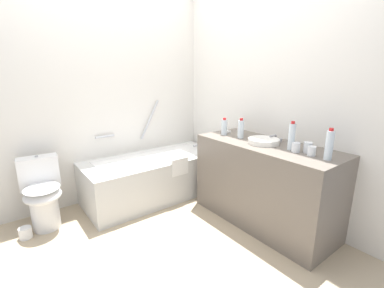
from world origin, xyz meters
TOP-DOWN VIEW (x-y plane):
  - ground_plane at (0.00, 0.00)m, footprint 3.65×3.65m
  - wall_back_tiled at (0.00, 1.25)m, footprint 3.05×0.10m
  - wall_right_mirror at (1.37, 0.00)m, footprint 0.10×2.79m
  - bathtub at (0.43, 0.83)m, footprint 1.68×0.74m
  - toilet at (-0.78, 0.89)m, footprint 0.39×0.52m
  - vanity_counter at (1.03, -0.36)m, footprint 0.59×1.43m
  - sink_basin at (1.01, -0.34)m, footprint 0.30×0.30m
  - sink_faucet at (1.18, -0.34)m, footprint 0.11×0.15m
  - water_bottle_0 at (1.03, -0.62)m, footprint 0.06×0.06m
  - water_bottle_1 at (0.96, 0.17)m, footprint 0.06×0.06m
  - water_bottle_2 at (1.01, -0.96)m, footprint 0.06×0.06m
  - water_bottle_3 at (0.99, -0.05)m, footprint 0.06×0.06m
  - drinking_glass_0 at (1.05, 0.01)m, footprint 0.06×0.06m
  - drinking_glass_1 at (1.06, -0.76)m, footprint 0.07×0.07m
  - drinking_glass_2 at (1.01, -0.82)m, footprint 0.07×0.07m
  - drinking_glass_3 at (1.00, -0.69)m, footprint 0.07×0.07m
  - soap_dish at (1.06, 0.23)m, footprint 0.09×0.06m
  - toilet_paper_roll at (-0.98, 0.78)m, footprint 0.11×0.11m

SIDE VIEW (x-z plane):
  - ground_plane at x=0.00m, z-range 0.00..0.00m
  - toilet_paper_roll at x=-0.98m, z-range 0.00..0.11m
  - bathtub at x=0.43m, z-range -0.30..0.85m
  - toilet at x=-0.78m, z-range 0.00..0.70m
  - vanity_counter at x=1.03m, z-range 0.00..0.84m
  - soap_dish at x=1.06m, z-range 0.84..0.86m
  - sink_basin at x=1.01m, z-range 0.84..0.89m
  - sink_faucet at x=1.18m, z-range 0.83..0.90m
  - drinking_glass_2 at x=1.01m, z-range 0.84..0.92m
  - drinking_glass_0 at x=1.05m, z-range 0.84..0.92m
  - drinking_glass_3 at x=1.00m, z-range 0.84..0.92m
  - drinking_glass_1 at x=1.06m, z-range 0.84..0.93m
  - water_bottle_1 at x=0.96m, z-range 0.83..1.02m
  - water_bottle_3 at x=0.99m, z-range 0.83..1.04m
  - water_bottle_2 at x=1.01m, z-range 0.83..1.08m
  - water_bottle_0 at x=1.03m, z-range 0.83..1.09m
  - wall_back_tiled at x=0.00m, z-range 0.00..2.56m
  - wall_right_mirror at x=1.37m, z-range 0.00..2.56m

